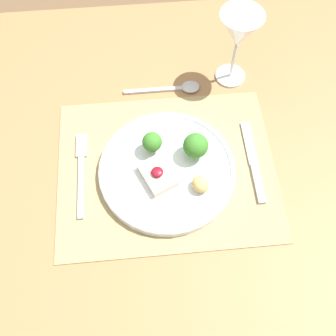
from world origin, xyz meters
TOP-DOWN VIEW (x-y plane):
  - ground_plane at (0.00, 0.00)m, footprint 8.00×8.00m
  - dining_table at (0.00, 0.00)m, footprint 1.17×1.05m
  - placemat at (0.00, 0.00)m, footprint 0.47×0.38m
  - dinner_plate at (0.00, -0.01)m, footprint 0.29×0.29m
  - fork at (-0.18, 0.02)m, footprint 0.02×0.20m
  - knife at (0.19, -0.01)m, footprint 0.02×0.20m
  - spoon at (0.05, 0.22)m, footprint 0.18×0.04m
  - wine_glass_near at (0.18, 0.24)m, footprint 0.10×0.10m

SIDE VIEW (x-z plane):
  - ground_plane at x=0.00m, z-range 0.00..0.00m
  - dining_table at x=0.00m, z-range 0.27..1.01m
  - placemat at x=0.00m, z-range 0.73..0.74m
  - spoon at x=0.05m, z-range 0.73..0.74m
  - fork at x=-0.18m, z-range 0.74..0.74m
  - knife at x=0.19m, z-range 0.73..0.74m
  - dinner_plate at x=0.00m, z-range 0.71..0.79m
  - wine_glass_near at x=0.18m, z-range 0.78..0.97m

